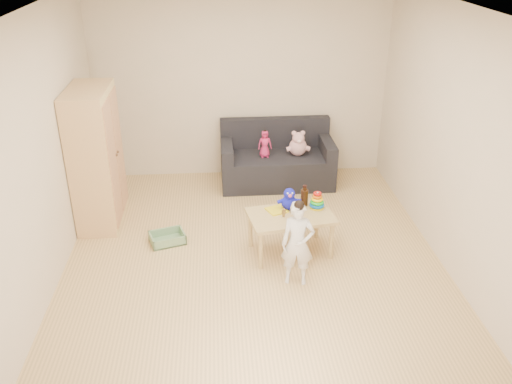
{
  "coord_description": "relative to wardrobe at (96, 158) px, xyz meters",
  "views": [
    {
      "loc": [
        -0.35,
        -4.98,
        3.24
      ],
      "look_at": [
        0.05,
        0.25,
        0.65
      ],
      "focal_mm": 38.0,
      "sensor_mm": 36.0,
      "label": 1
    }
  ],
  "objects": [
    {
      "name": "toddler",
      "position": [
        2.16,
        -1.45,
        -0.38
      ],
      "size": [
        0.35,
        0.27,
        0.87
      ],
      "primitive_type": "imported",
      "rotation": [
        0.0,
        0.0,
        -0.18
      ],
      "color": "silver",
      "rests_on": "ground"
    },
    {
      "name": "sofa",
      "position": [
        2.22,
        0.88,
        -0.6
      ],
      "size": [
        1.53,
        0.77,
        0.43
      ],
      "primitive_type": "cube",
      "rotation": [
        0.0,
        0.0,
        0.01
      ],
      "color": "black",
      "rests_on": "ground"
    },
    {
      "name": "room",
      "position": [
        1.76,
        -0.95,
        0.48
      ],
      "size": [
        4.5,
        4.5,
        4.5
      ],
      "color": "#D8B174",
      "rests_on": "ground"
    },
    {
      "name": "wardrobe",
      "position": [
        0.0,
        0.0,
        0.0
      ],
      "size": [
        0.45,
        0.91,
        1.64
      ],
      "primitive_type": "cube",
      "color": "#D8BA76",
      "rests_on": "ground"
    },
    {
      "name": "ring_stacker",
      "position": [
        2.47,
        -0.77,
        -0.27
      ],
      "size": [
        0.17,
        0.17,
        0.19
      ],
      "color": "yellow",
      "rests_on": "play_table"
    },
    {
      "name": "storage_bin",
      "position": [
        0.81,
        -0.59,
        -0.76
      ],
      "size": [
        0.45,
        0.39,
        0.11
      ],
      "primitive_type": null,
      "rotation": [
        0.0,
        0.0,
        0.31
      ],
      "color": "gray",
      "rests_on": "ground"
    },
    {
      "name": "pink_bear",
      "position": [
        2.5,
        0.84,
        -0.24
      ],
      "size": [
        0.27,
        0.23,
        0.29
      ],
      "primitive_type": null,
      "rotation": [
        0.0,
        0.0,
        0.05
      ],
      "color": "#DCA2AE",
      "rests_on": "sofa"
    },
    {
      "name": "blue_plush",
      "position": [
        2.17,
        -0.77,
        -0.22
      ],
      "size": [
        0.24,
        0.21,
        0.26
      ],
      "primitive_type": null,
      "rotation": [
        0.0,
        0.0,
        0.25
      ],
      "color": "#161ACA",
      "rests_on": "play_table"
    },
    {
      "name": "doll",
      "position": [
        2.05,
        0.81,
        -0.21
      ],
      "size": [
        0.19,
        0.14,
        0.36
      ],
      "primitive_type": "imported",
      "rotation": [
        0.0,
        0.0,
        0.07
      ],
      "color": "#CF2664",
      "rests_on": "sofa"
    },
    {
      "name": "yellow_book",
      "position": [
        2.03,
        -0.81,
        -0.34
      ],
      "size": [
        0.26,
        0.26,
        0.01
      ],
      "primitive_type": "cube",
      "rotation": [
        0.0,
        0.0,
        0.41
      ],
      "color": "yellow",
      "rests_on": "play_table"
    },
    {
      "name": "brown_bottle",
      "position": [
        2.34,
        -0.7,
        -0.25
      ],
      "size": [
        0.08,
        0.08,
        0.24
      ],
      "color": "black",
      "rests_on": "play_table"
    },
    {
      "name": "wooden_figure",
      "position": [
        2.09,
        -0.94,
        -0.3
      ],
      "size": [
        0.05,
        0.04,
        0.1
      ],
      "primitive_type": null,
      "rotation": [
        0.0,
        0.0,
        0.31
      ],
      "color": "brown",
      "rests_on": "play_table"
    },
    {
      "name": "play_table",
      "position": [
        2.17,
        -0.9,
        -0.58
      ],
      "size": [
        0.98,
        0.71,
        0.47
      ],
      "primitive_type": "cube",
      "rotation": [
        0.0,
        0.0,
        0.17
      ],
      "color": "tan",
      "rests_on": "ground"
    }
  ]
}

